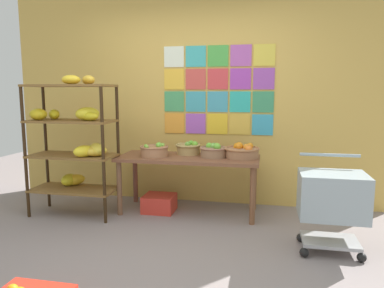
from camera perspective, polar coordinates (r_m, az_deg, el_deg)
ground at (r=3.23m, az=-6.89°, el=-17.98°), size 9.55×9.55×0.00m
back_wall_with_art at (r=4.64m, az=0.03°, el=9.13°), size 4.81×0.07×2.99m
banana_shelf_unit at (r=4.31m, az=-17.90°, el=0.81°), size 0.98×0.54×1.61m
display_table at (r=4.23m, az=-0.59°, el=-3.06°), size 1.64×0.64×0.67m
fruit_basket_right at (r=4.18m, az=3.46°, el=-1.07°), size 0.32×0.32×0.17m
fruit_basket_back_left at (r=4.24m, az=-5.98°, el=-1.03°), size 0.34×0.34×0.16m
fruit_basket_centre at (r=4.17m, az=7.91°, el=-1.14°), size 0.41×0.41×0.18m
fruit_basket_back_right at (r=4.36m, az=-0.56°, el=-0.67°), size 0.31×0.31×0.16m
produce_crate_under_table at (r=4.40m, az=-5.19°, el=-9.32°), size 0.37×0.33×0.20m
shopping_cart at (r=3.44m, az=21.29°, el=-8.01°), size 0.57×0.47×0.85m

